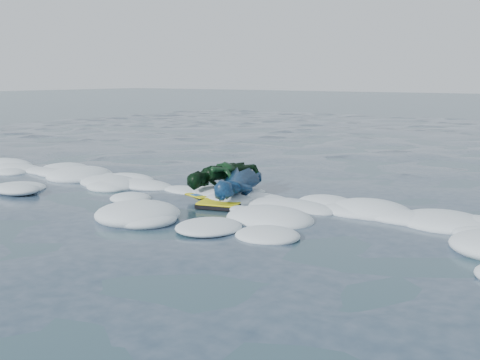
# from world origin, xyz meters

# --- Properties ---
(ground) EXTENTS (120.00, 120.00, 0.00)m
(ground) POSITION_xyz_m (0.00, 0.00, 0.00)
(ground) COLOR #1B2C41
(ground) RESTS_ON ground
(foam_band) EXTENTS (12.00, 3.10, 0.30)m
(foam_band) POSITION_xyz_m (0.00, 1.03, 0.00)
(foam_band) COLOR white
(foam_band) RESTS_ON ground
(prone_woman_unit) EXTENTS (1.16, 1.78, 0.44)m
(prone_woman_unit) POSITION_xyz_m (0.72, 1.43, 0.22)
(prone_woman_unit) COLOR black
(prone_woman_unit) RESTS_ON ground
(prone_child_unit) EXTENTS (0.88, 1.40, 0.51)m
(prone_child_unit) POSITION_xyz_m (0.29, 1.67, 0.26)
(prone_child_unit) COLOR black
(prone_child_unit) RESTS_ON ground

